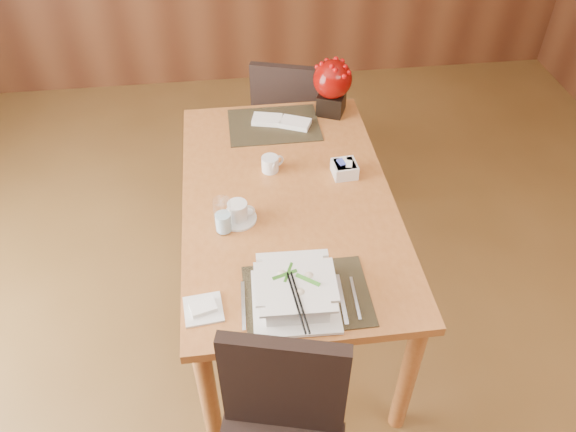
{
  "coord_description": "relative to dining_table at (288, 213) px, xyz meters",
  "views": [
    {
      "loc": [
        -0.23,
        -1.21,
        2.33
      ],
      "look_at": [
        -0.03,
        0.35,
        0.87
      ],
      "focal_mm": 35.0,
      "sensor_mm": 36.0,
      "label": 1
    }
  ],
  "objects": [
    {
      "name": "creamer_jug",
      "position": [
        -0.06,
        0.19,
        0.13
      ],
      "size": [
        0.13,
        0.13,
        0.07
      ],
      "primitive_type": null,
      "rotation": [
        0.0,
        0.0,
        0.37
      ],
      "color": "silver",
      "rests_on": "dining_table"
    },
    {
      "name": "dining_table",
      "position": [
        0.0,
        0.0,
        0.0
      ],
      "size": [
        0.9,
        1.5,
        0.75
      ],
      "color": "#B26731",
      "rests_on": "ground"
    },
    {
      "name": "napkins_far",
      "position": [
        0.05,
        0.55,
        0.12
      ],
      "size": [
        0.31,
        0.2,
        0.03
      ],
      "primitive_type": null,
      "rotation": [
        0.0,
        0.0,
        -0.35
      ],
      "color": "white",
      "rests_on": "dining_table"
    },
    {
      "name": "berry_decor",
      "position": [
        0.3,
        0.64,
        0.26
      ],
      "size": [
        0.19,
        0.19,
        0.29
      ],
      "rotation": [
        0.0,
        0.0,
        -0.41
      ],
      "color": "black",
      "rests_on": "dining_table"
    },
    {
      "name": "placemat_near",
      "position": [
        0.0,
        -0.55,
        0.1
      ],
      "size": [
        0.45,
        0.33,
        0.01
      ],
      "primitive_type": "cube",
      "color": "black",
      "rests_on": "dining_table"
    },
    {
      "name": "bread_plate",
      "position": [
        -0.37,
        -0.57,
        0.1
      ],
      "size": [
        0.15,
        0.15,
        0.01
      ],
      "primitive_type": "cube",
      "rotation": [
        0.0,
        0.0,
        0.09
      ],
      "color": "silver",
      "rests_on": "dining_table"
    },
    {
      "name": "coffee_cup",
      "position": [
        -0.22,
        -0.12,
        0.13
      ],
      "size": [
        0.15,
        0.15,
        0.09
      ],
      "rotation": [
        0.0,
        0.0,
        -0.19
      ],
      "color": "silver",
      "rests_on": "dining_table"
    },
    {
      "name": "ground",
      "position": [
        0.0,
        -0.6,
        -0.65
      ],
      "size": [
        6.0,
        6.0,
        0.0
      ],
      "primitive_type": "plane",
      "color": "brown",
      "rests_on": "ground"
    },
    {
      "name": "placemat_far",
      "position": [
        0.0,
        0.55,
        0.1
      ],
      "size": [
        0.45,
        0.33,
        0.01
      ],
      "primitive_type": "cube",
      "color": "black",
      "rests_on": "dining_table"
    },
    {
      "name": "water_glass",
      "position": [
        -0.28,
        -0.17,
        0.18
      ],
      "size": [
        0.09,
        0.09,
        0.16
      ],
      "primitive_type": "cylinder",
      "rotation": [
        0.0,
        0.0,
        -0.34
      ],
      "color": "silver",
      "rests_on": "dining_table"
    },
    {
      "name": "far_chair",
      "position": [
        0.14,
        0.98,
        -0.15
      ],
      "size": [
        0.52,
        0.52,
        0.9
      ],
      "rotation": [
        0.0,
        0.0,
        2.84
      ],
      "color": "black",
      "rests_on": "ground"
    },
    {
      "name": "soup_setting",
      "position": [
        -0.05,
        -0.58,
        0.16
      ],
      "size": [
        0.31,
        0.31,
        0.12
      ],
      "rotation": [
        0.0,
        0.0,
        -0.04
      ],
      "color": "silver",
      "rests_on": "dining_table"
    },
    {
      "name": "sugar_caddy",
      "position": [
        0.27,
        0.12,
        0.13
      ],
      "size": [
        0.11,
        0.11,
        0.06
      ],
      "primitive_type": "cube",
      "rotation": [
        0.0,
        0.0,
        0.07
      ],
      "color": "silver",
      "rests_on": "dining_table"
    }
  ]
}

